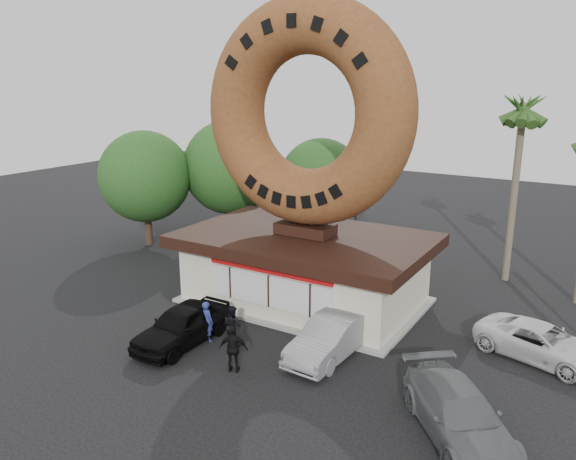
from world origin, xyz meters
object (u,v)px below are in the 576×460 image
(street_lamp, at_px, (359,174))
(car_grey, at_px, (459,414))
(person_left, at_px, (207,321))
(person_center, at_px, (232,325))
(car_black, at_px, (183,325))
(giant_donut, at_px, (306,113))
(person_right, at_px, (234,349))
(car_white, at_px, (542,343))
(donut_shop, at_px, (305,266))
(car_silver, at_px, (331,337))

(street_lamp, bearing_deg, car_grey, -56.98)
(person_left, bearing_deg, person_center, -158.24)
(car_grey, bearing_deg, car_black, 138.58)
(giant_donut, relative_size, car_black, 2.13)
(person_right, bearing_deg, car_grey, 159.65)
(person_center, bearing_deg, car_white, -140.90)
(donut_shop, relative_size, car_white, 2.34)
(giant_donut, height_order, car_grey, giant_donut)
(donut_shop, relative_size, car_grey, 2.19)
(person_center, xyz_separation_m, car_silver, (3.75, 1.16, -0.06))
(car_silver, xyz_separation_m, car_grey, (5.45, -2.47, -0.01))
(car_black, height_order, car_white, car_black)
(car_grey, relative_size, car_white, 1.07)
(donut_shop, relative_size, street_lamp, 1.40)
(person_left, bearing_deg, person_right, 155.68)
(street_lamp, bearing_deg, person_left, -88.03)
(donut_shop, height_order, street_lamp, street_lamp)
(street_lamp, xyz_separation_m, person_center, (1.58, -15.29, -3.67))
(car_black, xyz_separation_m, car_white, (12.35, 5.96, -0.12))
(giant_donut, distance_m, street_lamp, 11.02)
(car_silver, xyz_separation_m, car_white, (6.86, 3.85, -0.09))
(person_right, height_order, car_white, person_right)
(giant_donut, height_order, person_center, giant_donut)
(giant_donut, relative_size, street_lamp, 1.23)
(person_right, bearing_deg, person_center, -75.26)
(car_silver, height_order, car_white, car_silver)
(giant_donut, xyz_separation_m, car_silver, (3.48, -4.13, -7.97))
(car_grey, distance_m, car_white, 6.48)
(giant_donut, distance_m, person_left, 9.75)
(person_right, bearing_deg, car_silver, -153.62)
(person_center, distance_m, car_silver, 3.92)
(person_right, distance_m, car_white, 11.46)
(donut_shop, bearing_deg, person_left, -103.34)
(street_lamp, relative_size, car_silver, 1.75)
(street_lamp, bearing_deg, car_black, -90.56)
(donut_shop, height_order, car_white, donut_shop)
(person_right, relative_size, car_black, 0.38)
(person_center, height_order, car_silver, person_center)
(donut_shop, bearing_deg, car_black, -107.93)
(street_lamp, height_order, person_center, street_lamp)
(car_silver, relative_size, car_grey, 0.90)
(person_center, relative_size, car_white, 0.34)
(car_silver, height_order, car_grey, car_silver)
(person_left, distance_m, person_right, 2.75)
(person_center, bearing_deg, street_lamp, -70.28)
(person_right, distance_m, car_black, 3.15)
(car_black, bearing_deg, donut_shop, 72.15)
(person_left, height_order, car_white, person_left)
(car_black, bearing_deg, car_white, 25.85)
(street_lamp, height_order, car_black, street_lamp)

